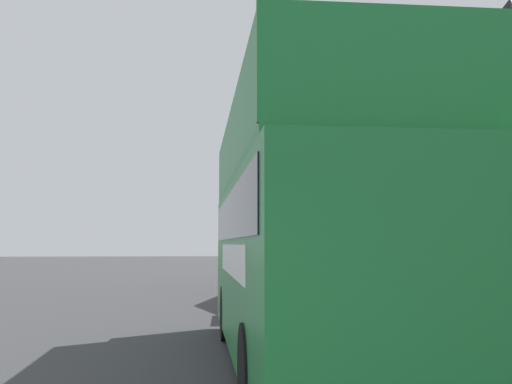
% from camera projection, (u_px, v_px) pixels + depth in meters
% --- Properties ---
extents(ground_plane, '(144.00, 144.00, 0.00)m').
position_uv_depth(ground_plane, '(152.00, 293.00, 23.62)').
color(ground_plane, '#3D3D3F').
extents(sidewalk, '(2.99, 108.00, 0.14)m').
position_uv_depth(sidewalk, '(338.00, 297.00, 21.32)').
color(sidewalk, gray).
rests_on(sidewalk, ground_plane).
extents(brick_terrace_rear, '(6.00, 23.84, 9.62)m').
position_uv_depth(brick_terrace_rear, '(441.00, 171.00, 23.44)').
color(brick_terrace_rear, brown).
rests_on(brick_terrace_rear, ground_plane).
extents(tour_bus, '(2.50, 9.60, 4.05)m').
position_uv_depth(tour_bus, '(305.00, 250.00, 9.54)').
color(tour_bus, '#1E7A38').
rests_on(tour_bus, ground_plane).
extents(parked_car_ahead_of_bus, '(2.02, 4.47, 1.56)m').
position_uv_depth(parked_car_ahead_of_bus, '(285.00, 289.00, 16.25)').
color(parked_car_ahead_of_bus, black).
rests_on(parked_car_ahead_of_bus, ground_plane).
extents(lamp_post_second, '(0.35, 0.35, 5.21)m').
position_uv_depth(lamp_post_second, '(355.00, 178.00, 15.76)').
color(lamp_post_second, black).
rests_on(lamp_post_second, sidewalk).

